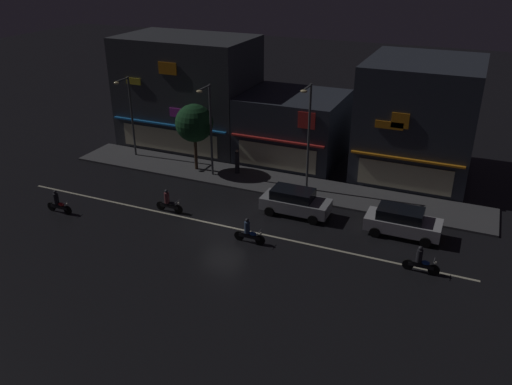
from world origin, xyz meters
name	(u,v)px	position (x,y,z in m)	size (l,w,h in m)	color
ground_plane	(223,226)	(0.00, 0.00, 0.00)	(140.00, 140.00, 0.00)	black
lane_divider_stripe	(223,226)	(0.00, 0.00, 0.01)	(29.20, 0.16, 0.01)	beige
sidewalk_far	(267,182)	(0.00, 6.98, 0.07)	(30.74, 3.78, 0.14)	#4C4C4F
storefront_left_block	(419,118)	(9.22, 13.27, 4.15)	(7.81, 8.96, 8.30)	#2D333D
storefront_center_block	(293,127)	(0.00, 12.24, 2.58)	(7.59, 6.90, 5.16)	#2D333D
storefront_right_block	(188,92)	(-9.22, 12.21, 4.45)	(10.75, 6.84, 8.91)	#383A3F
streetlamp_west	(129,110)	(-11.66, 7.34, 3.91)	(0.44, 1.64, 6.31)	#47494C
streetlamp_mid	(209,123)	(-4.12, 6.30, 4.11)	(0.44, 1.64, 6.68)	#47494C
streetlamp_east	(308,130)	(3.05, 6.60, 4.47)	(0.44, 1.64, 7.36)	#47494C
pedestrian_on_sidewalk	(237,162)	(-2.57, 7.50, 1.00)	(0.33, 0.33, 1.82)	#232328
street_tree	(194,123)	(-5.73, 6.97, 3.71)	(2.78, 2.78, 4.98)	#473323
parked_car_near_kerb	(402,222)	(10.08, 3.23, 0.87)	(4.30, 1.98, 1.67)	silver
parked_car_trailing	(295,201)	(3.47, 3.24, 0.87)	(4.30, 1.98, 1.67)	#9EA0A5
motorcycle_lead	(58,203)	(-10.31, -2.57, 0.63)	(1.90, 0.60, 1.52)	black
motorcycle_following	(168,203)	(-3.98, 0.32, 0.63)	(1.90, 0.60, 1.52)	black
motorcycle_opposite_lane	(421,261)	(11.63, -0.35, 0.63)	(1.90, 0.60, 1.52)	black
motorcycle_trailing_far	(249,233)	(2.26, -1.15, 0.63)	(1.90, 0.60, 1.52)	black
traffic_cone	(285,199)	(2.34, 4.50, 0.28)	(0.36, 0.36, 0.55)	orange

